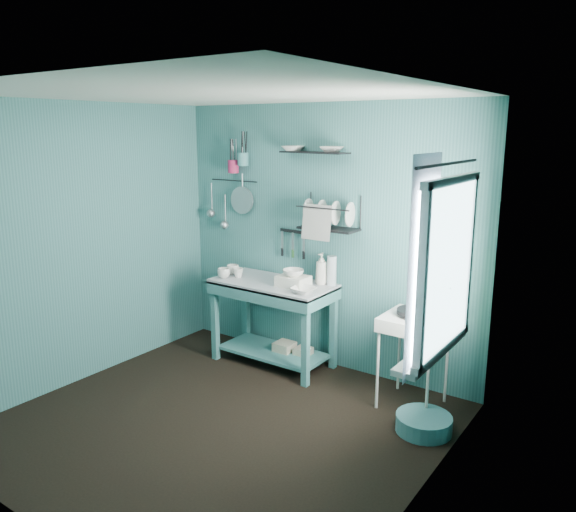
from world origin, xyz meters
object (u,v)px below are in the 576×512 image
Objects in this scene: wash_tub at (293,281)px; dish_rack at (329,212)px; mug_left at (224,273)px; potted_plant at (430,314)px; hotplate_stand at (413,361)px; utensil_cup_magenta at (233,167)px; water_bottle at (332,271)px; soap_bottle at (321,269)px; mug_mid at (238,273)px; storage_tin_small at (303,358)px; storage_tin_large at (284,353)px; frying_pan at (415,312)px; floor_basin at (424,424)px; colander at (242,200)px; work_counter at (273,323)px; mug_right at (233,270)px; utensil_cup_teal at (243,159)px.

dish_rack is (0.25, 0.21, 0.64)m from wash_tub.
potted_plant is (2.30, -0.54, 0.18)m from mug_left.
utensil_cup_magenta reaches higher than hotplate_stand.
dish_rack is 1.66m from potted_plant.
potted_plant is at bearing -35.31° from water_bottle.
soap_bottle is (0.17, 0.22, 0.10)m from wash_tub.
soap_bottle is (0.80, 0.26, 0.10)m from mug_mid.
potted_plant is at bearing -27.20° from storage_tin_small.
storage_tin_small is (0.20, 0.03, -0.01)m from storage_tin_large.
soap_bottle is at bearing -1.89° from utensil_cup_magenta.
mug_mid is at bearing -46.00° from utensil_cup_magenta.
storage_tin_large is at bearing 12.91° from mug_mid.
frying_pan is 1.36× the size of storage_tin_large.
floor_basin is at bearing 109.55° from potted_plant.
mug_mid is 0.13× the size of hotplate_stand.
work_counter is at bearing -24.51° from colander.
utensil_cup_magenta is at bearing 115.13° from mug_left.
colander is at bearing 175.22° from dish_rack.
floor_basin is at bearing -11.54° from work_counter.
storage_tin_large is at bearing 164.91° from floor_basin.
water_bottle reaches higher than wash_tub.
water_bottle is 0.55m from dish_rack.
dish_rack is at bearing 10.53° from mug_right.
soap_bottle reaches higher than mug_mid.
wash_tub is 1.10m from colander.
hotplate_stand is at bearing -7.28° from utensil_cup_magenta.
work_counter is 0.53m from wash_tub.
storage_tin_small is (-0.12, -0.12, -0.88)m from soap_bottle.
wash_tub is at bearing -25.02° from storage_tin_large.
soap_bottle is at bearing 21.80° from mug_left.
utensil_cup_teal is (-0.96, 0.04, 0.98)m from soap_bottle.
mug_mid is at bearing -26.57° from mug_right.
mug_left is 0.27× the size of potted_plant.
colander reaches higher than work_counter.
water_bottle is at bearing 164.76° from frying_pan.
mug_mid is 0.18× the size of dish_rack.
work_counter is 1.79m from floor_basin.
mug_right is 2.02m from hotplate_stand.
potted_plant is at bearing -21.92° from colander.
mug_left is at bearing -135.00° from mug_mid.
work_counter is at bearing -160.16° from dish_rack.
hotplate_stand is 2.61m from utensil_cup_magenta.
hotplate_stand reaches higher than storage_tin_small.
mug_left is at bearing -169.14° from wash_tub.
utensil_cup_teal is (-2.00, 0.27, 1.58)m from hotplate_stand.
soap_bottle is at bearing 167.21° from frying_pan.
utensil_cup_magenta is at bearing 134.00° from mug_mid.
colander is (-0.05, 0.03, -0.42)m from utensil_cup_teal.
dish_rack is (0.88, 0.25, 0.64)m from mug_mid.
frying_pan reaches higher than hotplate_stand.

